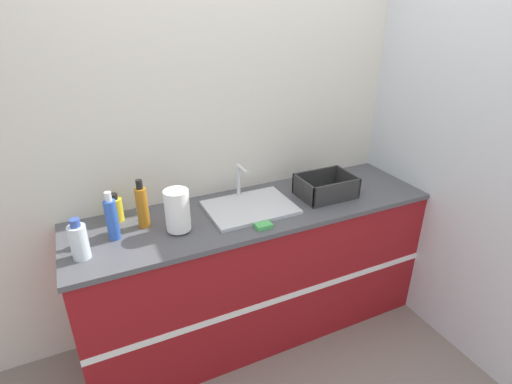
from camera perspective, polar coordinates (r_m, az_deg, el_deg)
name	(u,v)px	position (r m, az deg, el deg)	size (l,w,h in m)	color
ground_plane	(276,354)	(2.74, 2.91, -22.16)	(12.00, 12.00, 0.00)	slate
wall_back	(234,130)	(2.52, -3.17, 8.78)	(4.56, 0.06, 2.60)	beige
wall_right	(408,123)	(2.87, 20.86, 9.24)	(0.06, 2.60, 2.60)	silver
counter_cabinet	(256,270)	(2.63, 0.05, -11.07)	(2.19, 0.62, 0.91)	maroon
sink	(250,206)	(2.37, -0.93, -2.02)	(0.51, 0.38, 0.23)	silver
paper_towel_roll	(177,211)	(2.14, -11.16, -2.63)	(0.13, 0.13, 0.24)	#4C4C51
dish_rack	(326,189)	(2.55, 9.92, 0.48)	(0.34, 0.25, 0.13)	#2D2D2D
bottle_yellow	(115,209)	(2.35, -19.45, -2.30)	(0.08, 0.08, 0.16)	yellow
bottle_blue	(112,218)	(2.16, -19.90, -3.58)	(0.06, 0.06, 0.27)	#2D56B7
bottle_amber	(142,206)	(2.22, -15.95, -1.98)	(0.06, 0.06, 0.28)	#B26B19
bottle_clear	(79,241)	(2.07, -23.97, -6.42)	(0.08, 0.08, 0.21)	silver
sponge	(264,226)	(2.18, 1.08, -4.84)	(0.09, 0.06, 0.02)	#4CB259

